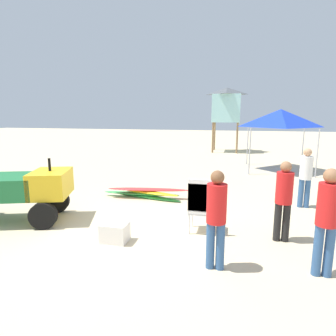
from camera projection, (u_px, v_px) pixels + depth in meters
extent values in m
plane|color=beige|center=(128.00, 228.00, 6.38)|extent=(80.00, 80.00, 0.00)
cube|color=gold|center=(51.00, 183.00, 6.71)|extent=(1.11, 1.30, 0.60)
cylinder|color=black|center=(49.00, 165.00, 6.62)|extent=(0.08, 0.08, 0.30)
cylinder|color=black|center=(57.00, 201.00, 7.35)|extent=(0.63, 0.37, 0.60)
cylinder|color=black|center=(43.00, 216.00, 6.27)|extent=(0.63, 0.37, 0.60)
cube|color=white|center=(200.00, 212.00, 6.12)|extent=(0.48, 0.48, 0.04)
cube|color=white|center=(199.00, 206.00, 5.87)|extent=(0.48, 0.04, 0.40)
cube|color=white|center=(201.00, 208.00, 6.10)|extent=(0.48, 0.48, 0.04)
cube|color=white|center=(199.00, 202.00, 5.86)|extent=(0.48, 0.04, 0.40)
cube|color=white|center=(201.00, 204.00, 6.09)|extent=(0.48, 0.48, 0.04)
cube|color=white|center=(200.00, 198.00, 5.84)|extent=(0.48, 0.04, 0.40)
cube|color=white|center=(201.00, 200.00, 6.07)|extent=(0.48, 0.48, 0.04)
cube|color=white|center=(200.00, 193.00, 5.82)|extent=(0.48, 0.04, 0.40)
cube|color=white|center=(201.00, 196.00, 6.05)|extent=(0.48, 0.48, 0.04)
cube|color=white|center=(200.00, 189.00, 5.81)|extent=(0.48, 0.04, 0.40)
cylinder|color=white|center=(211.00, 219.00, 6.32)|extent=(0.04, 0.04, 0.42)
cylinder|color=white|center=(192.00, 218.00, 6.41)|extent=(0.04, 0.04, 0.42)
cylinder|color=white|center=(209.00, 226.00, 5.91)|extent=(0.04, 0.04, 0.42)
cylinder|color=white|center=(189.00, 225.00, 6.01)|extent=(0.04, 0.04, 0.42)
ellipsoid|color=green|center=(148.00, 197.00, 8.66)|extent=(2.23, 0.79, 0.08)
ellipsoid|color=green|center=(141.00, 194.00, 8.69)|extent=(2.39, 0.40, 0.08)
ellipsoid|color=yellow|center=(149.00, 192.00, 8.54)|extent=(1.96, 0.64, 0.08)
ellipsoid|color=red|center=(148.00, 189.00, 8.55)|extent=(2.47, 0.64, 0.08)
cylinder|color=#33598C|center=(301.00, 193.00, 7.74)|extent=(0.14, 0.14, 0.79)
cylinder|color=#33598C|center=(307.00, 193.00, 7.70)|extent=(0.14, 0.14, 0.79)
cylinder|color=white|center=(306.00, 168.00, 7.59)|extent=(0.32, 0.32, 0.62)
sphere|color=tan|center=(308.00, 152.00, 7.51)|extent=(0.21, 0.21, 0.21)
cylinder|color=#33598C|center=(318.00, 250.00, 4.44)|extent=(0.14, 0.14, 0.83)
cylinder|color=#33598C|center=(329.00, 251.00, 4.40)|extent=(0.14, 0.14, 0.83)
cylinder|color=red|center=(328.00, 205.00, 4.28)|extent=(0.32, 0.32, 0.66)
sphere|color=#9E6B47|center=(331.00, 176.00, 4.20)|extent=(0.23, 0.23, 0.23)
cylinder|color=#33598C|center=(210.00, 245.00, 4.65)|extent=(0.14, 0.14, 0.80)
cylinder|color=#33598C|center=(220.00, 246.00, 4.61)|extent=(0.14, 0.14, 0.80)
cylinder|color=red|center=(217.00, 203.00, 4.50)|extent=(0.32, 0.32, 0.63)
sphere|color=brown|center=(218.00, 177.00, 4.42)|extent=(0.22, 0.22, 0.22)
cylinder|color=black|center=(277.00, 222.00, 5.68)|extent=(0.14, 0.14, 0.78)
cylinder|color=black|center=(286.00, 222.00, 5.64)|extent=(0.14, 0.14, 0.78)
cylinder|color=red|center=(284.00, 188.00, 5.53)|extent=(0.32, 0.32, 0.62)
sphere|color=#9E6B47|center=(286.00, 167.00, 5.45)|extent=(0.21, 0.21, 0.21)
cylinder|color=#B2B2B7|center=(250.00, 151.00, 11.87)|extent=(0.05, 0.05, 1.95)
cylinder|color=#B2B2B7|center=(317.00, 153.00, 11.28)|extent=(0.05, 0.05, 1.95)
cylinder|color=#B2B2B7|center=(247.00, 145.00, 14.34)|extent=(0.05, 0.05, 1.95)
cylinder|color=#B2B2B7|center=(303.00, 146.00, 13.75)|extent=(0.05, 0.05, 1.95)
pyramid|color=#1938BF|center=(280.00, 118.00, 12.55)|extent=(2.58, 2.58, 0.78)
cylinder|color=olive|center=(213.00, 138.00, 18.70)|extent=(0.12, 0.12, 1.99)
cylinder|color=olive|center=(237.00, 138.00, 18.35)|extent=(0.12, 0.12, 1.99)
cylinder|color=olive|center=(215.00, 136.00, 20.20)|extent=(0.12, 0.12, 1.99)
cylinder|color=olive|center=(237.00, 136.00, 19.84)|extent=(0.12, 0.12, 1.99)
cube|color=#A0DCDC|center=(226.00, 108.00, 18.92)|extent=(1.80, 1.80, 1.80)
pyramid|color=#4C5156|center=(227.00, 91.00, 18.71)|extent=(1.98, 1.98, 0.45)
cube|color=white|center=(115.00, 232.00, 5.66)|extent=(0.52, 0.39, 0.38)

